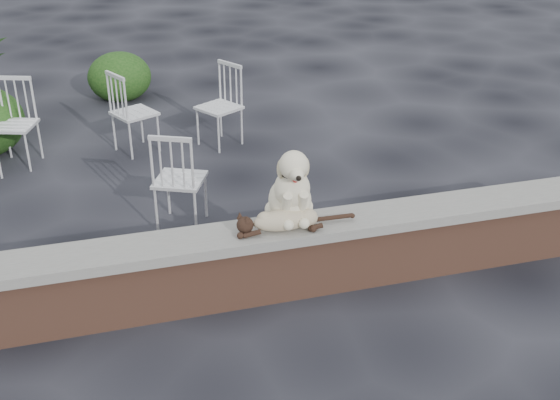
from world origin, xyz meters
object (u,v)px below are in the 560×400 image
object	(u,v)px
chair_b	(14,124)
cat	(285,218)
chair_d	(219,106)
dog	(290,182)
chair_e	(134,112)
chair_c	(180,178)

from	to	relation	value
chair_b	cat	bearing A→B (deg)	-37.70
chair_d	dog	bearing A→B (deg)	-31.78
cat	chair_e	size ratio (longest dim) A/B	1.15
chair_b	dog	bearing A→B (deg)	-35.42
cat	chair_b	bearing A→B (deg)	128.31
dog	chair_c	size ratio (longest dim) A/B	0.66
dog	cat	world-z (taller)	dog
dog	chair_e	distance (m)	3.24
chair_b	chair_d	bearing A→B (deg)	18.16
chair_e	chair_d	distance (m)	0.95
chair_e	cat	bearing A→B (deg)	168.56
dog	chair_c	bearing A→B (deg)	124.20
chair_b	chair_c	xyz separation A→B (m)	(1.51, -1.84, 0.00)
cat	chair_e	distance (m)	3.34
chair_d	chair_b	bearing A→B (deg)	-121.65
chair_c	chair_b	bearing A→B (deg)	-25.91
chair_e	chair_d	bearing A→B (deg)	-120.18
dog	chair_c	world-z (taller)	dog
chair_d	cat	bearing A→B (deg)	-33.19
dog	cat	size ratio (longest dim) A/B	0.57
dog	chair_d	size ratio (longest dim) A/B	0.66
cat	chair_c	size ratio (longest dim) A/B	1.15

